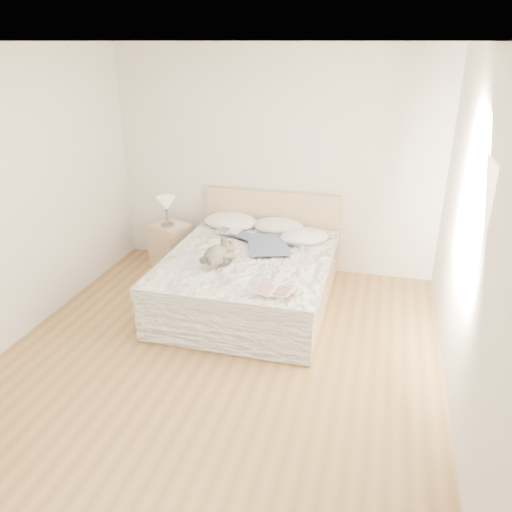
# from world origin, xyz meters

# --- Properties ---
(floor) EXTENTS (4.00, 4.50, 0.00)m
(floor) POSITION_xyz_m (0.00, 0.00, 0.00)
(floor) COLOR brown
(floor) RESTS_ON ground
(ceiling) EXTENTS (4.00, 4.50, 0.00)m
(ceiling) POSITION_xyz_m (0.00, 0.00, 2.70)
(ceiling) COLOR white
(ceiling) RESTS_ON ground
(wall_back) EXTENTS (4.00, 0.02, 2.70)m
(wall_back) POSITION_xyz_m (0.00, 2.25, 1.35)
(wall_back) COLOR silver
(wall_back) RESTS_ON ground
(wall_front) EXTENTS (4.00, 0.02, 2.70)m
(wall_front) POSITION_xyz_m (0.00, -2.25, 1.35)
(wall_front) COLOR silver
(wall_front) RESTS_ON ground
(wall_left) EXTENTS (0.02, 4.50, 2.70)m
(wall_left) POSITION_xyz_m (-2.00, 0.00, 1.35)
(wall_left) COLOR silver
(wall_left) RESTS_ON ground
(wall_right) EXTENTS (0.02, 4.50, 2.70)m
(wall_right) POSITION_xyz_m (2.00, 0.00, 1.35)
(wall_right) COLOR silver
(wall_right) RESTS_ON ground
(window) EXTENTS (0.02, 1.30, 1.10)m
(window) POSITION_xyz_m (1.99, 0.30, 1.45)
(window) COLOR white
(window) RESTS_ON wall_right
(bed) EXTENTS (1.72, 2.14, 1.00)m
(bed) POSITION_xyz_m (0.00, 1.19, 0.31)
(bed) COLOR tan
(bed) RESTS_ON floor
(nightstand) EXTENTS (0.58, 0.55, 0.56)m
(nightstand) POSITION_xyz_m (-1.26, 1.88, 0.28)
(nightstand) COLOR tan
(nightstand) RESTS_ON floor
(table_lamp) EXTENTS (0.31, 0.31, 0.37)m
(table_lamp) POSITION_xyz_m (-1.27, 1.85, 0.82)
(table_lamp) COLOR #4C4741
(table_lamp) RESTS_ON nightstand
(pillow_left) EXTENTS (0.68, 0.49, 0.20)m
(pillow_left) POSITION_xyz_m (-0.47, 1.97, 0.64)
(pillow_left) COLOR white
(pillow_left) RESTS_ON bed
(pillow_middle) EXTENTS (0.62, 0.44, 0.18)m
(pillow_middle) POSITION_xyz_m (0.13, 1.97, 0.64)
(pillow_middle) COLOR white
(pillow_middle) RESTS_ON bed
(pillow_right) EXTENTS (0.69, 0.63, 0.17)m
(pillow_right) POSITION_xyz_m (0.50, 1.69, 0.64)
(pillow_right) COLOR silver
(pillow_right) RESTS_ON bed
(blouse) EXTENTS (0.86, 0.89, 0.03)m
(blouse) POSITION_xyz_m (0.15, 1.37, 0.63)
(blouse) COLOR #364263
(blouse) RESTS_ON bed
(photo_book) EXTENTS (0.30, 0.21, 0.02)m
(photo_book) POSITION_xyz_m (-0.39, 1.66, 0.63)
(photo_book) COLOR white
(photo_book) RESTS_ON bed
(childrens_book) EXTENTS (0.37, 0.28, 0.02)m
(childrens_book) POSITION_xyz_m (0.46, 0.30, 0.63)
(childrens_book) COLOR beige
(childrens_book) RESTS_ON bed
(teddy_bear) EXTENTS (0.36, 0.43, 0.20)m
(teddy_bear) POSITION_xyz_m (-0.26, 0.77, 0.65)
(teddy_bear) COLOR #575043
(teddy_bear) RESTS_ON bed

